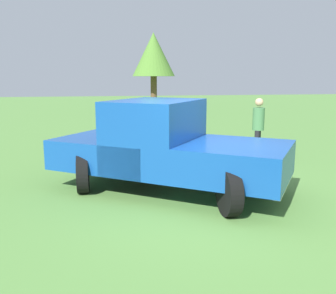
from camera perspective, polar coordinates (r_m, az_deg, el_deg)
name	(u,v)px	position (r m, az deg, el deg)	size (l,w,h in m)	color
ground_plane	(204,200)	(6.92, 5.69, -8.28)	(80.00, 80.00, 0.00)	#54843D
pickup_truck	(163,144)	(7.28, -0.85, 0.39)	(4.22, 4.88, 1.82)	black
person_bystander	(258,125)	(10.43, 13.86, 3.33)	(0.44, 0.44, 1.70)	black
tree_far_center	(154,55)	(25.65, -2.27, 14.09)	(2.91, 2.91, 5.25)	brown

